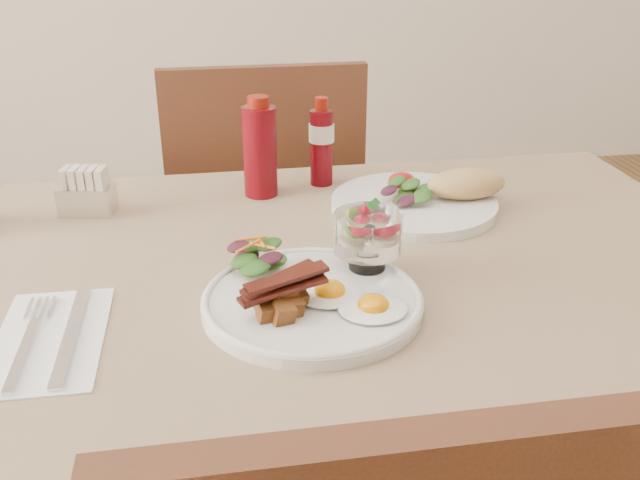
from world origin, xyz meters
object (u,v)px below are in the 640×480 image
chair_far (264,230)px  sugar_caddy (86,194)px  second_plate (426,198)px  hot_sauce_bottle (321,143)px  main_plate (312,302)px  table (305,327)px  ketchup_bottle (260,150)px  fruit_cup (368,233)px

chair_far → sugar_caddy: 0.57m
second_plate → chair_far: bearing=117.1°
hot_sauce_bottle → main_plate: bearing=-101.2°
table → chair_far: size_ratio=1.43×
ketchup_bottle → fruit_cup: bearing=-71.7°
main_plate → sugar_caddy: bearing=130.8°
second_plate → hot_sauce_bottle: (-0.15, 0.15, 0.06)m
table → second_plate: 0.33m
sugar_caddy → table: bearing=-28.4°
table → main_plate: (-0.00, -0.10, 0.10)m
table → fruit_cup: 0.18m
second_plate → ketchup_bottle: ketchup_bottle is taller
table → hot_sauce_bottle: size_ratio=8.28×
chair_far → ketchup_bottle: size_ratio=5.30×
chair_far → hot_sauce_bottle: (0.08, -0.32, 0.31)m
main_plate → fruit_cup: fruit_cup is taller
table → sugar_caddy: size_ratio=14.00×
main_plate → fruit_cup: (0.09, 0.07, 0.06)m
table → second_plate: (0.24, 0.20, 0.11)m
fruit_cup → hot_sauce_bottle: bearing=89.7°
hot_sauce_bottle → sugar_caddy: 0.41m
chair_far → main_plate: size_ratio=3.32×
table → main_plate: main_plate is taller
second_plate → hot_sauce_bottle: hot_sauce_bottle is taller
second_plate → hot_sauce_bottle: 0.22m
main_plate → fruit_cup: 0.12m
fruit_cup → main_plate: bearing=-141.7°
hot_sauce_bottle → sugar_caddy: size_ratio=1.69×
second_plate → hot_sauce_bottle: size_ratio=1.88×
table → main_plate: size_ratio=4.75×
ketchup_bottle → sugar_caddy: ketchup_bottle is taller
main_plate → hot_sauce_bottle: hot_sauce_bottle is taller
ketchup_bottle → hot_sauce_bottle: (0.11, 0.04, -0.00)m
hot_sauce_bottle → fruit_cup: bearing=-90.3°
main_plate → ketchup_bottle: (-0.03, 0.41, 0.07)m
table → second_plate: size_ratio=4.40×
chair_far → sugar_caddy: bearing=-129.3°
main_plate → ketchup_bottle: bearing=93.8°
main_plate → sugar_caddy: (-0.32, 0.37, 0.03)m
main_plate → chair_far: bearing=89.7°
chair_far → fruit_cup: bearing=-83.3°
ketchup_bottle → sugar_caddy: bearing=-172.2°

